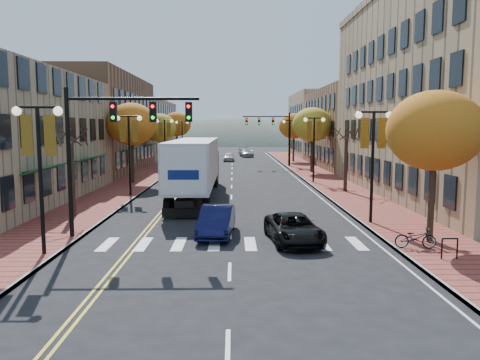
{
  "coord_description": "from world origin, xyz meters",
  "views": [
    {
      "loc": [
        0.13,
        -18.51,
        5.26
      ],
      "look_at": [
        0.53,
        8.06,
        2.2
      ],
      "focal_mm": 35.0,
      "sensor_mm": 36.0,
      "label": 1
    }
  ],
  "objects_px": {
    "semi_truck": "(196,164)",
    "black_suv": "(294,228)",
    "navy_sedan": "(217,221)",
    "bicycle": "(415,238)"
  },
  "relations": [
    {
      "from": "semi_truck",
      "to": "black_suv",
      "type": "xyz_separation_m",
      "value": [
        5.46,
        -13.38,
        -1.88
      ]
    },
    {
      "from": "semi_truck",
      "to": "black_suv",
      "type": "height_order",
      "value": "semi_truck"
    },
    {
      "from": "navy_sedan",
      "to": "black_suv",
      "type": "relative_size",
      "value": 0.94
    },
    {
      "from": "bicycle",
      "to": "black_suv",
      "type": "bearing_deg",
      "value": 77.51
    },
    {
      "from": "navy_sedan",
      "to": "black_suv",
      "type": "height_order",
      "value": "navy_sedan"
    },
    {
      "from": "semi_truck",
      "to": "black_suv",
      "type": "bearing_deg",
      "value": -67.5
    },
    {
      "from": "navy_sedan",
      "to": "bicycle",
      "type": "xyz_separation_m",
      "value": [
        8.47,
        -3.07,
        -0.12
      ]
    },
    {
      "from": "black_suv",
      "to": "semi_truck",
      "type": "bearing_deg",
      "value": 106.57
    },
    {
      "from": "semi_truck",
      "to": "navy_sedan",
      "type": "height_order",
      "value": "semi_truck"
    },
    {
      "from": "semi_truck",
      "to": "bicycle",
      "type": "relative_size",
      "value": 10.15
    }
  ]
}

